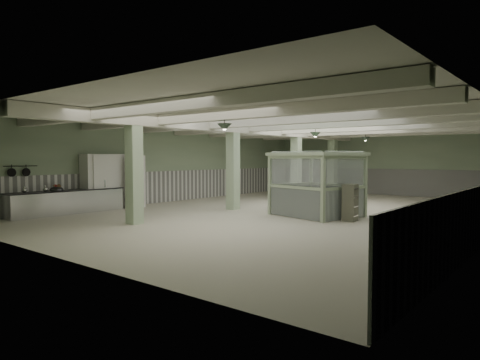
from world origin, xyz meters
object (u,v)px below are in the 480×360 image
Objects in this scene: filing_cabinet at (350,203)px; guard_booth at (316,172)px; prep_counter at (68,202)px; walkin_cooler at (112,180)px.

guard_booth is at bearing 156.24° from filing_cabinet.
filing_cabinet is (9.23, 5.05, 0.17)m from prep_counter.
guard_booth reaches higher than prep_counter.
walkin_cooler is 8.51m from guard_booth.
walkin_cooler is (-0.08, 2.06, 0.74)m from prep_counter.
walkin_cooler is at bearing -141.76° from guard_booth.
guard_booth is 2.73× the size of filing_cabinet.
prep_counter is 9.52m from guard_booth.
filing_cabinet is (9.32, 2.98, -0.57)m from walkin_cooler.
filing_cabinet is at bearing 28.66° from prep_counter.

